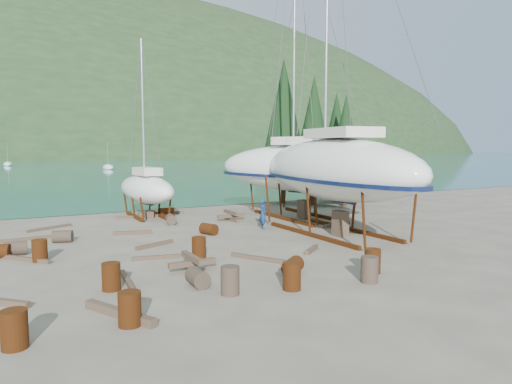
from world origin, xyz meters
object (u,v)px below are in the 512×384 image
large_sailboat_near (333,168)px  small_sailboat_shore (146,188)px  worker (263,214)px  large_sailboat_far (299,168)px

large_sailboat_near → small_sailboat_shore: 12.55m
large_sailboat_near → worker: (-2.41, 3.04, -2.58)m
small_sailboat_shore → large_sailboat_far: bearing=-36.5°
small_sailboat_shore → worker: bearing=-64.8°
large_sailboat_near → small_sailboat_shore: bearing=130.5°
large_sailboat_far → worker: bearing=-171.8°
worker → large_sailboat_far: bearing=-48.7°
large_sailboat_far → worker: size_ratio=11.68×
large_sailboat_near → worker: 4.66m
large_sailboat_far → worker: (-3.98, -2.38, -2.37)m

